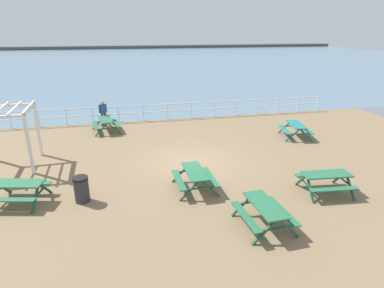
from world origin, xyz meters
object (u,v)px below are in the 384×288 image
(picnic_table_near_right, at_px, (195,175))
(picnic_table_mid_centre, at_px, (326,178))
(picnic_table_near_left, at_px, (17,188))
(picnic_table_far_left, at_px, (296,127))
(picnic_table_far_right, at_px, (264,210))
(picnic_table_seaward, at_px, (106,122))
(visitor, at_px, (103,112))
(lattice_pergola, at_px, (3,124))
(litter_bin, at_px, (82,189))

(picnic_table_near_right, distance_m, picnic_table_mid_centre, 4.94)
(picnic_table_near_left, height_order, picnic_table_far_left, same)
(picnic_table_far_right, xyz_separation_m, picnic_table_seaward, (-5.09, 11.30, 0.00))
(picnic_table_far_right, bearing_deg, picnic_table_seaward, 21.57)
(visitor, distance_m, lattice_pergola, 6.90)
(picnic_table_seaward, relative_size, litter_bin, 2.11)
(picnic_table_far_left, bearing_deg, picnic_table_near_left, 121.17)
(litter_bin, bearing_deg, picnic_table_mid_centre, -8.42)
(picnic_table_far_right, bearing_deg, litter_bin, 60.60)
(picnic_table_near_left, bearing_deg, picnic_table_seaward, 84.03)
(picnic_table_near_right, xyz_separation_m, visitor, (-3.72, 9.55, 0.36))
(picnic_table_far_left, xyz_separation_m, lattice_pergola, (-14.67, -0.96, 1.41))
(picnic_table_near_left, height_order, visitor, visitor)
(picnic_table_near_right, height_order, lattice_pergola, lattice_pergola)
(picnic_table_seaward, distance_m, lattice_pergola, 6.18)
(picnic_table_near_left, relative_size, picnic_table_seaward, 1.05)
(picnic_table_far_left, height_order, litter_bin, litter_bin)
(picnic_table_seaward, bearing_deg, picnic_table_far_right, -164.41)
(litter_bin, bearing_deg, picnic_table_far_left, 23.74)
(picnic_table_far_left, distance_m, picnic_table_far_right, 9.57)
(picnic_table_mid_centre, bearing_deg, lattice_pergola, 162.34)
(lattice_pergola, bearing_deg, picnic_table_far_left, 1.04)
(picnic_table_mid_centre, height_order, picnic_table_far_right, same)
(visitor, xyz_separation_m, litter_bin, (-0.45, -9.58, -0.47))
(picnic_table_near_right, distance_m, picnic_table_seaward, 9.11)
(visitor, height_order, lattice_pergola, lattice_pergola)
(picnic_table_near_left, xyz_separation_m, picnic_table_mid_centre, (11.10, -1.72, 0.00))
(picnic_table_mid_centre, height_order, picnic_table_far_left, same)
(picnic_table_far_right, xyz_separation_m, litter_bin, (-5.71, 2.87, -0.10))
(litter_bin, bearing_deg, lattice_pergola, 130.82)
(picnic_table_near_left, height_order, picnic_table_mid_centre, same)
(picnic_table_near_right, relative_size, visitor, 1.10)
(picnic_table_near_left, height_order, lattice_pergola, lattice_pergola)
(picnic_table_near_left, xyz_separation_m, picnic_table_far_right, (7.90, -3.28, 0.00))
(picnic_table_mid_centre, xyz_separation_m, picnic_table_seaward, (-8.30, 9.74, 0.00))
(picnic_table_near_right, distance_m, picnic_table_far_left, 8.61)
(picnic_table_far_left, relative_size, litter_bin, 2.19)
(picnic_table_mid_centre, height_order, visitor, visitor)
(picnic_table_near_left, relative_size, picnic_table_far_left, 1.01)
(picnic_table_mid_centre, xyz_separation_m, picnic_table_far_right, (-3.20, -1.55, 0.00))
(litter_bin, bearing_deg, picnic_table_near_right, 0.40)
(picnic_table_near_right, distance_m, litter_bin, 4.16)
(picnic_table_near_right, height_order, picnic_table_far_left, same)
(lattice_pergola, bearing_deg, visitor, 52.55)
(picnic_table_seaward, relative_size, lattice_pergola, 0.74)
(lattice_pergola, bearing_deg, picnic_table_seaward, 44.94)
(picnic_table_seaward, relative_size, visitor, 1.21)
(picnic_table_far_left, relative_size, picnic_table_seaward, 1.04)
(picnic_table_near_left, bearing_deg, picnic_table_near_right, 9.92)
(picnic_table_far_left, xyz_separation_m, litter_bin, (-11.23, -4.94, -0.10))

